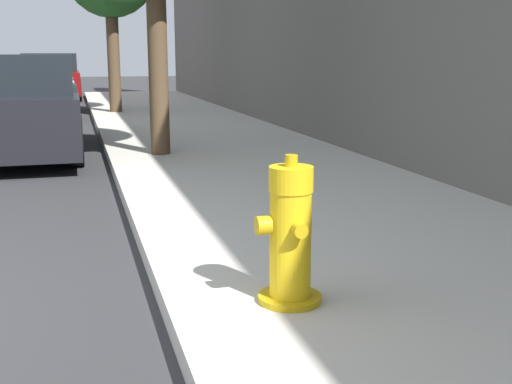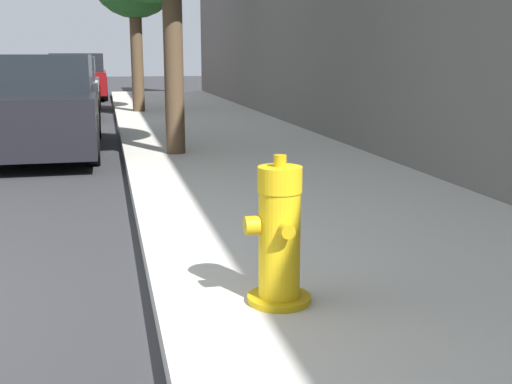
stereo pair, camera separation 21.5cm
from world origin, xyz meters
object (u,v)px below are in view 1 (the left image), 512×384
Objects in this scene: fire_hydrant at (290,237)px; parked_car_near at (19,106)px; parked_car_far at (51,77)px; parked_car_mid at (38,88)px.

parked_car_near is at bearing 104.85° from fire_hydrant.
parked_car_far is at bearing 89.32° from parked_car_near.
fire_hydrant is at bearing -75.15° from parked_car_near.
fire_hydrant is at bearing -84.91° from parked_car_far.
parked_car_mid is at bearing 90.09° from parked_car_near.
parked_car_near reaches higher than parked_car_mid.
fire_hydrant is 0.19× the size of parked_car_far.
parked_car_near reaches higher than fire_hydrant.
parked_car_mid reaches higher than fire_hydrant.
parked_car_far reaches higher than parked_car_mid.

